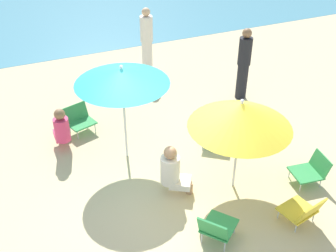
# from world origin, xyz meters

# --- Properties ---
(ground_plane) EXTENTS (40.00, 40.00, 0.00)m
(ground_plane) POSITION_xyz_m (0.00, 0.00, 0.00)
(ground_plane) COLOR #CCB789
(umbrella_teal) EXTENTS (1.69, 1.69, 1.95)m
(umbrella_teal) POSITION_xyz_m (-0.45, 1.08, 1.74)
(umbrella_teal) COLOR silver
(umbrella_teal) RESTS_ON ground_plane
(umbrella_yellow) EXTENTS (1.71, 1.71, 1.77)m
(umbrella_yellow) POSITION_xyz_m (1.02, -0.47, 1.49)
(umbrella_yellow) COLOR silver
(umbrella_yellow) RESTS_ON ground_plane
(beach_chair_a) EXTENTS (0.63, 0.55, 0.53)m
(beach_chair_a) POSITION_xyz_m (2.34, -0.91, 0.27)
(beach_chair_a) COLOR #33934C
(beach_chair_a) RESTS_ON ground_plane
(beach_chair_b) EXTENTS (0.62, 0.64, 0.56)m
(beach_chair_b) POSITION_xyz_m (1.55, -1.69, 0.29)
(beach_chair_b) COLOR gold
(beach_chair_b) RESTS_ON ground_plane
(beach_chair_c) EXTENTS (0.65, 0.63, 0.56)m
(beach_chair_c) POSITION_xyz_m (-1.09, 2.32, 0.29)
(beach_chair_c) COLOR #33934C
(beach_chair_c) RESTS_ON ground_plane
(beach_chair_d) EXTENTS (0.76, 0.74, 0.63)m
(beach_chair_d) POSITION_xyz_m (0.11, -1.50, 0.33)
(beach_chair_d) COLOR #33934C
(beach_chair_d) RESTS_ON ground_plane
(beach_chair_e) EXTENTS (0.78, 0.78, 0.59)m
(beach_chair_e) POSITION_xyz_m (1.36, 0.83, 0.30)
(beach_chair_e) COLOR teal
(beach_chair_e) RESTS_ON ground_plane
(person_a) EXTENTS (0.33, 0.33, 1.73)m
(person_a) POSITION_xyz_m (1.23, 4.43, 0.87)
(person_a) COLOR silver
(person_a) RESTS_ON ground_plane
(person_b) EXTENTS (0.30, 0.55, 0.95)m
(person_b) POSITION_xyz_m (-1.53, 1.79, 0.48)
(person_b) COLOR #DB3866
(person_b) RESTS_ON ground_plane
(person_c) EXTENTS (0.30, 0.30, 1.73)m
(person_c) POSITION_xyz_m (2.79, 2.22, 0.88)
(person_c) COLOR black
(person_c) RESTS_ON ground_plane
(person_d) EXTENTS (0.56, 0.49, 0.95)m
(person_d) POSITION_xyz_m (-0.04, -0.19, 0.46)
(person_d) COLOR silver
(person_d) RESTS_ON ground_plane
(swim_ring) EXTENTS (0.43, 0.43, 0.10)m
(swim_ring) POSITION_xyz_m (1.87, 0.79, 0.05)
(swim_ring) COLOR #238CD8
(swim_ring) RESTS_ON ground_plane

